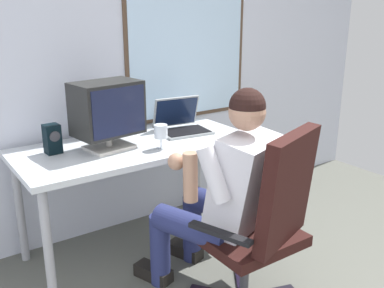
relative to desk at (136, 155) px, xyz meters
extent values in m
cube|color=silver|center=(0.30, 0.41, 0.76)|extent=(4.61, 0.06, 2.86)
cube|color=#4C3828|center=(0.67, 0.38, 0.57)|extent=(1.07, 0.01, 0.97)
cube|color=silver|center=(0.67, 0.37, 0.57)|extent=(1.01, 0.02, 0.91)
cylinder|color=#94949B|center=(-0.69, -0.29, -0.31)|extent=(0.05, 0.05, 0.71)
cylinder|color=#94949B|center=(0.69, -0.29, -0.31)|extent=(0.05, 0.05, 0.71)
cylinder|color=#94949B|center=(-0.69, 0.29, -0.31)|extent=(0.05, 0.05, 0.71)
cylinder|color=#94949B|center=(0.69, 0.29, -0.31)|extent=(0.05, 0.05, 0.71)
cube|color=silver|center=(0.00, 0.00, 0.06)|extent=(1.52, 0.71, 0.04)
cube|color=black|center=(0.30, -0.72, -0.66)|extent=(0.22, 0.28, 0.02)
cylinder|color=#3F3F44|center=(0.21, -0.85, -0.46)|extent=(0.05, 0.05, 0.37)
cube|color=black|center=(0.21, -0.85, -0.26)|extent=(0.49, 0.49, 0.06)
cube|color=black|center=(0.28, -1.05, 0.06)|extent=(0.48, 0.27, 0.59)
cube|color=black|center=(0.46, -0.76, -0.13)|extent=(0.16, 0.34, 0.02)
cube|color=black|center=(-0.04, -0.93, -0.13)|extent=(0.16, 0.34, 0.02)
cylinder|color=navy|center=(0.29, -0.55, -0.23)|extent=(0.29, 0.48, 0.15)
cylinder|color=navy|center=(0.21, -0.33, -0.45)|extent=(0.12, 0.12, 0.44)
cube|color=black|center=(0.19, -0.27, -0.63)|extent=(0.17, 0.26, 0.08)
cylinder|color=navy|center=(-0.02, -0.65, -0.23)|extent=(0.29, 0.48, 0.15)
cylinder|color=navy|center=(-0.09, -0.44, -0.45)|extent=(0.12, 0.12, 0.44)
cube|color=black|center=(-0.11, -0.38, -0.63)|extent=(0.17, 0.26, 0.08)
cube|color=silver|center=(0.21, -0.82, 0.03)|extent=(0.46, 0.41, 0.55)
sphere|color=tan|center=(0.21, -0.82, 0.42)|extent=(0.19, 0.19, 0.19)
sphere|color=black|center=(0.21, -0.82, 0.45)|extent=(0.19, 0.19, 0.19)
cylinder|color=silver|center=(0.40, -0.70, 0.14)|extent=(0.15, 0.21, 0.29)
cylinder|color=tan|center=(0.37, -0.61, 0.00)|extent=(0.13, 0.20, 0.27)
sphere|color=tan|center=(0.36, -0.58, -0.02)|extent=(0.09, 0.09, 0.09)
cylinder|color=silver|center=(-0.01, -0.84, 0.14)|extent=(0.15, 0.21, 0.29)
cylinder|color=tan|center=(-0.06, -0.71, 0.09)|extent=(0.10, 0.10, 0.26)
sphere|color=tan|center=(-0.09, -0.62, 0.16)|extent=(0.09, 0.09, 0.09)
cube|color=beige|center=(-0.18, 0.01, 0.09)|extent=(0.30, 0.25, 0.02)
cylinder|color=beige|center=(-0.18, 0.01, 0.14)|extent=(0.04, 0.04, 0.08)
cube|color=black|center=(-0.18, 0.01, 0.34)|extent=(0.43, 0.31, 0.32)
cube|color=#191E38|center=(-0.16, -0.13, 0.34)|extent=(0.35, 0.06, 0.28)
cube|color=gray|center=(0.39, 0.01, 0.09)|extent=(0.37, 0.28, 0.02)
cube|color=black|center=(0.39, 0.01, 0.10)|extent=(0.33, 0.24, 0.00)
cube|color=gray|center=(0.41, 0.16, 0.20)|extent=(0.34, 0.12, 0.22)
cube|color=#0F1933|center=(0.41, 0.16, 0.20)|extent=(0.32, 0.10, 0.19)
cylinder|color=silver|center=(0.08, -0.18, 0.08)|extent=(0.06, 0.06, 0.00)
cylinder|color=silver|center=(0.08, -0.18, 0.12)|extent=(0.01, 0.01, 0.07)
cylinder|color=silver|center=(0.08, -0.18, 0.19)|extent=(0.08, 0.08, 0.08)
cylinder|color=#530A1D|center=(0.08, -0.18, 0.16)|extent=(0.08, 0.08, 0.02)
cube|color=black|center=(-0.50, 0.11, 0.17)|extent=(0.09, 0.09, 0.18)
cylinder|color=#333338|center=(-0.49, 0.07, 0.19)|extent=(0.06, 0.01, 0.06)
camera|label=1|loc=(-1.24, -2.42, 0.93)|focal=41.09mm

